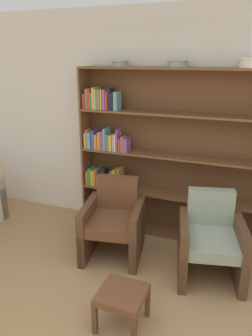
% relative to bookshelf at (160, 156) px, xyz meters
% --- Properties ---
extents(wall_back, '(12.00, 0.06, 2.75)m').
position_rel_bookshelf_xyz_m(wall_back, '(0.33, 0.16, 0.35)').
color(wall_back, silver).
rests_on(wall_back, ground).
extents(bookshelf, '(2.47, 0.30, 2.07)m').
position_rel_bookshelf_xyz_m(bookshelf, '(0.00, 0.00, 0.00)').
color(bookshelf, brown).
rests_on(bookshelf, ground).
extents(bowl_brass, '(0.21, 0.21, 0.07)m').
position_rel_bookshelf_xyz_m(bowl_brass, '(-0.52, -0.03, 1.09)').
color(bowl_brass, gray).
rests_on(bowl_brass, bookshelf).
extents(bowl_olive, '(0.23, 0.23, 0.08)m').
position_rel_bookshelf_xyz_m(bowl_olive, '(0.17, -0.03, 1.09)').
color(bowl_olive, gray).
rests_on(bowl_olive, bookshelf).
extents(armchair_leather, '(0.76, 0.79, 0.86)m').
position_rel_bookshelf_xyz_m(armchair_leather, '(-0.33, -0.69, -0.63)').
color(armchair_leather, brown).
rests_on(armchair_leather, ground).
extents(armchair_cushioned, '(0.78, 0.81, 0.86)m').
position_rel_bookshelf_xyz_m(armchair_cushioned, '(0.75, -0.69, -0.63)').
color(armchair_cushioned, brown).
rests_on(armchair_cushioned, ground).
extents(footstool, '(0.38, 0.38, 0.34)m').
position_rel_bookshelf_xyz_m(footstool, '(0.17, -1.67, -0.75)').
color(footstool, brown).
rests_on(footstool, ground).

